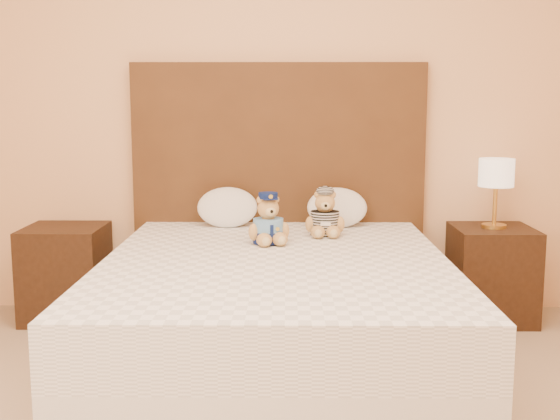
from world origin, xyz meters
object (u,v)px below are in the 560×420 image
at_px(bed, 276,314).
at_px(nightstand_left, 66,273).
at_px(lamp, 496,176).
at_px(teddy_prisoner, 325,213).
at_px(nightstand_right, 492,274).
at_px(pillow_right, 337,206).
at_px(teddy_police, 268,219).
at_px(pillow_left, 227,205).

bearing_deg(bed, nightstand_left, 147.38).
height_order(lamp, teddy_prisoner, lamp).
bearing_deg(nightstand_right, pillow_right, 178.11).
relative_size(bed, teddy_prisoner, 7.95).
distance_m(teddy_police, teddy_prisoner, 0.37).
bearing_deg(teddy_police, bed, -99.07).
distance_m(bed, pillow_left, 0.97).
bearing_deg(lamp, nightstand_left, 180.00).
height_order(bed, lamp, lamp).
relative_size(pillow_left, pillow_right, 1.01).
bearing_deg(bed, pillow_left, 109.65).
distance_m(nightstand_left, nightstand_right, 2.50).
bearing_deg(pillow_right, teddy_prisoner, -106.53).
distance_m(nightstand_right, teddy_prisoner, 1.10).
bearing_deg(nightstand_left, lamp, 0.00).
xyz_separation_m(bed, pillow_left, (-0.30, 0.83, 0.40)).
xyz_separation_m(teddy_prisoner, pillow_right, (0.09, 0.29, -0.00)).
xyz_separation_m(nightstand_right, teddy_prisoner, (-0.99, -0.26, 0.40)).
xyz_separation_m(nightstand_right, pillow_left, (-1.55, 0.03, 0.40)).
relative_size(teddy_prisoner, pillow_right, 0.72).
bearing_deg(nightstand_right, teddy_prisoner, -165.25).
distance_m(pillow_left, pillow_right, 0.64).
xyz_separation_m(bed, nightstand_right, (1.25, 0.80, -0.00)).
bearing_deg(teddy_prisoner, bed, -115.91).
xyz_separation_m(nightstand_left, lamp, (2.50, 0.00, 0.57)).
height_order(teddy_police, teddy_prisoner, teddy_police).
bearing_deg(nightstand_right, bed, -147.38).
height_order(bed, nightstand_right, same).
relative_size(nightstand_left, pillow_left, 1.57).
xyz_separation_m(bed, lamp, (1.25, 0.80, 0.57)).
xyz_separation_m(nightstand_right, lamp, (-0.00, 0.00, 0.57)).
relative_size(teddy_police, pillow_right, 0.75).
relative_size(nightstand_right, teddy_prisoner, 2.19).
bearing_deg(nightstand_right, pillow_left, 178.89).
bearing_deg(bed, teddy_police, 97.75).
bearing_deg(nightstand_right, nightstand_left, 180.00).
bearing_deg(teddy_prisoner, nightstand_left, 169.73).
xyz_separation_m(teddy_police, teddy_prisoner, (0.30, 0.21, -0.00)).
height_order(bed, pillow_right, pillow_right).
bearing_deg(teddy_prisoner, lamp, 14.33).
height_order(lamp, teddy_police, lamp).
bearing_deg(nightstand_left, teddy_police, -21.41).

